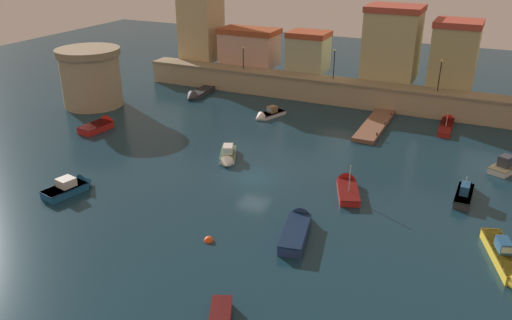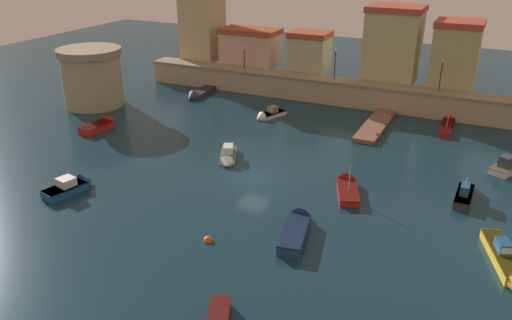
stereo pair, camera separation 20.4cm
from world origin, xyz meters
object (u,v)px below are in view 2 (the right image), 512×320
Objects in this scene: fortress_tower at (92,77)px; quay_lamp_0 at (244,54)px; moored_boat_2 at (198,94)px; moored_boat_4 at (72,186)px; moored_boat_5 at (448,124)px; mooring_buoy_0 at (208,241)px; quay_lamp_2 at (441,70)px; moored_boat_9 at (268,115)px; moored_boat_7 at (228,156)px; moored_boat_3 at (465,192)px; quay_lamp_1 at (335,59)px; moored_boat_0 at (297,226)px; moored_boat_10 at (506,263)px; moored_boat_1 at (102,125)px; moored_boat_11 at (512,164)px; moored_boat_8 at (347,186)px.

fortress_tower is 2.56× the size of quay_lamp_0.
moored_boat_2 is 1.41× the size of moored_boat_4.
moored_boat_5 is 33.38m from mooring_buoy_0.
quay_lamp_2 is 0.79× the size of moored_boat_4.
quay_lamp_0 is 12.44m from moored_boat_9.
moored_boat_9 is at bearing 163.28° from moored_boat_7.
moored_boat_5 reaches higher than moored_boat_3.
quay_lamp_1 is at bearing -0.00° from quay_lamp_0.
moored_boat_4 is 1.01× the size of moored_boat_9.
moored_boat_3 is 1.11× the size of moored_boat_9.
quay_lamp_2 is at bearing 0.00° from quay_lamp_1.
quay_lamp_0 is at bearing 137.01° from moored_boat_2.
moored_boat_9 is at bearing -3.53° from moored_boat_4.
moored_boat_0 is at bearing 164.22° from moored_boat_5.
moored_boat_10 is (25.45, -20.16, 0.11)m from moored_boat_9.
moored_boat_11 is at bearing -74.30° from moored_boat_1.
moored_boat_7 is 0.64× the size of moored_boat_10.
moored_boat_3 is at bearing -48.99° from quay_lamp_1.
quay_lamp_0 reaches higher than moored_boat_5.
quay_lamp_1 reaches higher than moored_boat_4.
fortress_tower reaches higher than quay_lamp_1.
moored_boat_7 is at bearing 37.71° from moored_boat_0.
quay_lamp_1 is at bearing 104.31° from moored_boat_2.
moored_boat_10 is (20.56, -29.00, -4.95)m from quay_lamp_1.
mooring_buoy_0 is at bearing 134.53° from moored_boat_3.
moored_boat_1 is 1.02× the size of moored_boat_9.
moored_boat_11 reaches higher than mooring_buoy_0.
moored_boat_11 reaches higher than moored_boat_10.
moored_boat_3 is at bearing 63.86° from moored_boat_2.
quay_lamp_1 reaches higher than moored_boat_10.
mooring_buoy_0 is (13.83, -1.78, -0.43)m from moored_boat_4.
moored_boat_1 is 26.05m from mooring_buoy_0.
quay_lamp_0 is 26.99m from moored_boat_5.
moored_boat_0 is 1.14× the size of moored_boat_8.
quay_lamp_2 is 36.16m from mooring_buoy_0.
mooring_buoy_0 is (5.31, -12.72, -0.38)m from moored_boat_7.
moored_boat_3 is at bearing -178.39° from moored_boat_10.
quay_lamp_2 is (24.64, 0.00, 0.39)m from quay_lamp_0.
moored_boat_10 is (32.34, 3.47, -0.00)m from moored_boat_4.
moored_boat_3 is 31.69m from moored_boat_4.
moored_boat_1 is at bearing 56.80° from moored_boat_0.
quay_lamp_1 is 0.74× the size of moored_boat_3.
fortress_tower is at bearing -56.71° from moored_boat_9.
moored_boat_0 is 28.25m from moored_boat_5.
moored_boat_1 is 0.92× the size of moored_boat_3.
quay_lamp_0 is 0.59× the size of moored_boat_3.
moored_boat_3 is (33.89, -14.92, 0.17)m from moored_boat_2.
moored_boat_3 is 20.63m from moored_boat_7.
quay_lamp_1 reaches higher than quay_lamp_0.
moored_boat_11 reaches higher than moored_boat_1.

